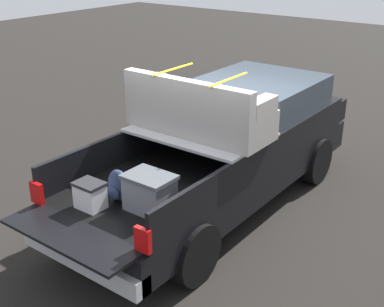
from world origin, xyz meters
TOP-DOWN VIEW (x-y plane):
  - ground_plane at (0.00, 0.00)m, footprint 40.00×40.00m
  - pickup_truck at (0.35, -0.00)m, footprint 6.05×2.10m

SIDE VIEW (x-z plane):
  - ground_plane at x=0.00m, z-range 0.00..0.00m
  - pickup_truck at x=0.35m, z-range -0.17..2.06m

